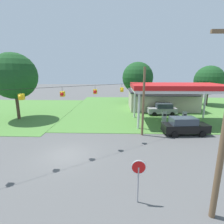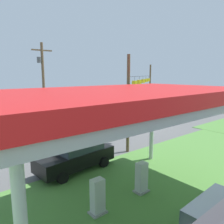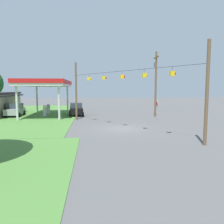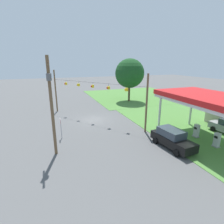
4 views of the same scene
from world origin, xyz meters
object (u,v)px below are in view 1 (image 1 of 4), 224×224
car_at_pumps_front (185,126)px  stop_sign_roadside (138,172)px  tree_behind_station (138,78)px  tree_far_back (209,80)px  gas_station_canopy (177,88)px  fuel_pump_far (184,118)px  tree_west_verge (14,76)px  car_at_pumps_rear (162,109)px  fuel_pump_near (164,117)px  gas_station_store (161,99)px

car_at_pumps_front → stop_sign_roadside: (-6.37, -10.65, 0.81)m
tree_behind_station → tree_far_back: tree_behind_station is taller
stop_sign_roadside → tree_behind_station: 31.65m
gas_station_canopy → fuel_pump_far: size_ratio=7.37×
car_at_pumps_front → tree_west_verge: size_ratio=0.54×
car_at_pumps_rear → tree_behind_station: 12.88m
gas_station_canopy → fuel_pump_far: (1.36, -0.00, -4.04)m
fuel_pump_far → stop_sign_roadside: 17.11m
car_at_pumps_front → tree_west_verge: tree_west_verge is taller
car_at_pumps_rear → stop_sign_roadside: stop_sign_roadside is taller
stop_sign_roadside → tree_behind_station: (3.27, 31.26, 3.70)m
gas_station_canopy → fuel_pump_near: 4.26m
car_at_pumps_rear → stop_sign_roadside: 20.50m
car_at_pumps_rear → stop_sign_roadside: size_ratio=1.84×
fuel_pump_near → car_at_pumps_rear: 4.53m
car_at_pumps_rear → tree_west_verge: 22.67m
fuel_pump_near → fuel_pump_far: 2.72m
stop_sign_roadside → tree_west_verge: tree_west_verge is taller
gas_station_store → stop_sign_roadside: size_ratio=4.81×
fuel_pump_far → car_at_pumps_front: size_ratio=0.31×
gas_station_store → fuel_pump_far: bearing=-84.4°
fuel_pump_near → car_at_pumps_front: car_at_pumps_front is taller
gas_station_store → fuel_pump_far: (0.92, -9.47, -1.00)m
gas_station_canopy → fuel_pump_near: gas_station_canopy is taller
car_at_pumps_front → fuel_pump_far: bearing=65.0°
stop_sign_roadside → tree_behind_station: bearing=-96.0°
tree_west_verge → car_at_pumps_front: bearing=-14.4°
tree_behind_station → tree_far_back: (14.07, -2.96, -0.41)m
gas_station_canopy → gas_station_store: size_ratio=0.98×
stop_sign_roadside → car_at_pumps_front: bearing=-120.9°
car_at_pumps_front → fuel_pump_near: bearing=98.9°
fuel_pump_far → car_at_pumps_front: (-1.61, -4.45, 0.24)m
gas_station_canopy → tree_west_verge: tree_west_verge is taller
car_at_pumps_front → car_at_pumps_rear: bearing=86.6°
gas_station_canopy → tree_far_back: (10.72, 13.20, 0.32)m
gas_station_canopy → gas_station_store: 9.95m
fuel_pump_far → car_at_pumps_rear: size_ratio=0.35×
car_at_pumps_rear → tree_behind_station: (-2.83, 11.71, 4.55)m
gas_station_store → tree_far_back: 11.44m
tree_behind_station → tree_west_verge: bearing=-141.8°
gas_station_store → car_at_pumps_front: (-0.69, -13.91, -0.76)m
car_at_pumps_front → car_at_pumps_rear: 8.90m
fuel_pump_near → tree_west_verge: 21.71m
fuel_pump_near → tree_behind_station: bearing=97.0°
stop_sign_roadside → tree_west_verge: 23.09m
fuel_pump_near → fuel_pump_far: bearing=0.0°
fuel_pump_far → tree_far_back: 16.76m
gas_station_store → car_at_pumps_rear: gas_station_store is taller
gas_station_store → stop_sign_roadside: bearing=-106.0°
car_at_pumps_rear → gas_station_store: bearing=-103.1°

